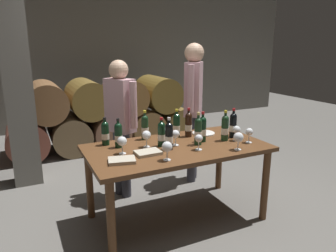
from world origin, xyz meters
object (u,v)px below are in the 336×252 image
object	(u,v)px
wine_glass_0	(146,136)
leather_ledger	(122,160)
wine_bottle_1	(161,134)
wine_glass_7	(237,130)
sommelier_presenting	(193,100)
wine_bottle_6	(189,124)
tasting_notebook	(148,153)
wine_bottle_4	(225,128)
wine_glass_6	(176,135)
wine_glass_4	(122,142)
wine_glass_2	(199,139)
wine_glass_1	(238,138)
wine_bottle_0	(198,131)
wine_bottle_10	(203,129)
wine_bottle_3	(118,135)
dining_table	(177,155)
wine_bottle_5	(105,133)
serving_plate	(204,133)
wine_bottle_8	(177,125)
wine_bottle_7	(169,136)
wine_bottle_2	(145,127)
wine_glass_3	(249,132)
wine_glass_5	(167,147)
taster_seated_left	(120,117)
wine_bottle_9	(233,125)

from	to	relation	value
wine_glass_0	leather_ledger	size ratio (longest dim) A/B	0.72
wine_bottle_1	wine_glass_7	distance (m)	0.77
sommelier_presenting	wine_glass_0	bearing A→B (deg)	-143.48
wine_bottle_6	tasting_notebook	world-z (taller)	wine_bottle_6
wine_bottle_4	wine_glass_6	xyz separation A→B (m)	(-0.52, 0.07, -0.02)
wine_bottle_6	wine_glass_4	world-z (taller)	wine_bottle_6
wine_glass_0	wine_glass_6	xyz separation A→B (m)	(0.27, -0.07, -0.00)
wine_glass_2	tasting_notebook	xyz separation A→B (m)	(-0.46, 0.09, -0.09)
sommelier_presenting	wine_glass_1	bearing A→B (deg)	-98.16
wine_bottle_0	wine_bottle_10	xyz separation A→B (m)	(0.09, 0.06, -0.01)
wine_glass_0	leather_ledger	xyz separation A→B (m)	(-0.33, -0.27, -0.10)
wine_glass_2	wine_bottle_3	bearing A→B (deg)	148.62
dining_table	wine_glass_0	bearing A→B (deg)	160.13
wine_bottle_5	serving_plate	xyz separation A→B (m)	(1.05, -0.08, -0.11)
wine_bottle_5	wine_bottle_8	xyz separation A→B (m)	(0.74, -0.05, 0.01)
wine_bottle_7	wine_bottle_10	bearing A→B (deg)	10.70
wine_bottle_0	sommelier_presenting	xyz separation A→B (m)	(0.40, 0.79, 0.15)
wine_bottle_1	wine_bottle_4	xyz separation A→B (m)	(0.65, -0.11, 0.01)
wine_bottle_1	serving_plate	bearing A→B (deg)	17.65
wine_bottle_7	wine_bottle_10	world-z (taller)	same
wine_bottle_2	leather_ledger	xyz separation A→B (m)	(-0.41, -0.52, -0.11)
wine_bottle_3	wine_glass_3	size ratio (longest dim) A/B	1.88
wine_bottle_10	serving_plate	size ratio (longest dim) A/B	1.25
wine_glass_2	wine_bottle_1	bearing A→B (deg)	135.99
wine_bottle_7	wine_glass_1	distance (m)	0.63
wine_glass_4	tasting_notebook	size ratio (longest dim) A/B	0.72
wine_bottle_8	wine_glass_5	world-z (taller)	wine_bottle_8
wine_bottle_2	wine_bottle_10	bearing A→B (deg)	-33.58
wine_bottle_4	wine_glass_1	size ratio (longest dim) A/B	1.87
wine_bottle_3	wine_bottle_7	world-z (taller)	wine_bottle_7
wine_bottle_7	wine_bottle_0	bearing A→B (deg)	2.35
wine_bottle_2	leather_ledger	bearing A→B (deg)	-128.47
taster_seated_left	wine_bottle_2	bearing A→B (deg)	-69.97
wine_bottle_8	wine_glass_1	bearing A→B (deg)	-63.22
wine_bottle_0	wine_glass_7	xyz separation A→B (m)	(0.41, -0.06, -0.03)
wine_bottle_10	wine_glass_7	world-z (taller)	wine_bottle_10
wine_bottle_3	wine_glass_5	distance (m)	0.57
sommelier_presenting	dining_table	bearing A→B (deg)	-128.99
wine_bottle_0	wine_glass_1	world-z (taller)	wine_bottle_0
wine_bottle_8	wine_bottle_9	size ratio (longest dim) A/B	0.96
wine_bottle_2	wine_glass_0	world-z (taller)	wine_bottle_2
wine_bottle_10	taster_seated_left	xyz separation A→B (m)	(-0.62, 0.70, 0.03)
leather_ledger	sommelier_presenting	world-z (taller)	sommelier_presenting
wine_bottle_7	wine_glass_1	size ratio (longest dim) A/B	1.83
wine_glass_6	dining_table	bearing A→B (deg)	-78.34
dining_table	wine_bottle_6	size ratio (longest dim) A/B	5.60
wine_bottle_1	wine_bottle_9	distance (m)	0.79
wine_bottle_3	wine_bottle_7	bearing A→B (deg)	-33.03
tasting_notebook	sommelier_presenting	world-z (taller)	sommelier_presenting
dining_table	leather_ledger	size ratio (longest dim) A/B	7.73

